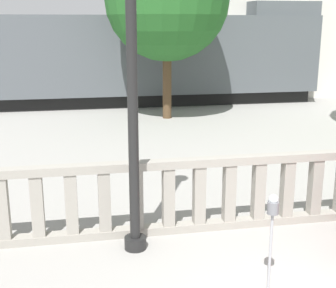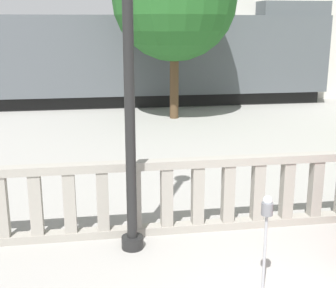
% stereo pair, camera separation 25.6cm
% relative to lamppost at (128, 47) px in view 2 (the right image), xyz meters
% --- Properties ---
extents(balustrade, '(17.84, 0.24, 1.33)m').
position_rel_lamppost_xyz_m(balustrade, '(2.02, 0.50, -2.57)').
color(balustrade, gray).
rests_on(balustrade, ground).
extents(lamppost, '(0.39, 0.39, 5.79)m').
position_rel_lamppost_xyz_m(lamppost, '(0.00, 0.00, 0.00)').
color(lamppost, black).
rests_on(lamppost, ground).
extents(parking_meter, '(0.15, 0.15, 1.40)m').
position_rel_lamppost_xyz_m(parking_meter, '(1.66, -1.55, -2.13)').
color(parking_meter, '#99999E').
rests_on(parking_meter, ground).
extents(train_near, '(25.12, 3.05, 4.47)m').
position_rel_lamppost_xyz_m(train_near, '(-2.55, 14.05, -1.20)').
color(train_near, black).
rests_on(train_near, ground).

